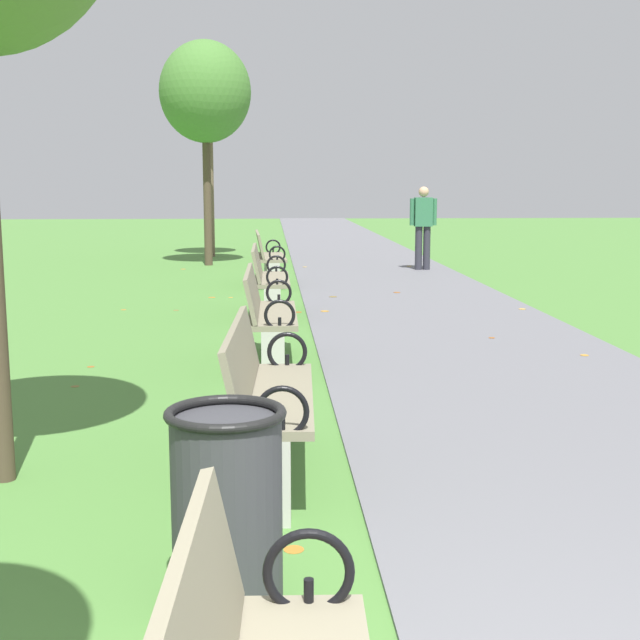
{
  "coord_description": "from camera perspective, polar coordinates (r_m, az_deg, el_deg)",
  "views": [
    {
      "loc": [
        -0.47,
        -1.66,
        1.71
      ],
      "look_at": [
        -0.05,
        5.51,
        0.55
      ],
      "focal_mm": 47.84,
      "sensor_mm": 36.0,
      "label": 1
    }
  ],
  "objects": [
    {
      "name": "paved_walkway",
      "position": [
        19.84,
        2.56,
        4.23
      ],
      "size": [
        3.13,
        44.0,
        0.02
      ],
      "primitive_type": "cube",
      "color": "slate",
      "rests_on": "ground"
    },
    {
      "name": "park_bench_2",
      "position": [
        4.99,
        -3.64,
        -5.03
      ],
      "size": [
        0.53,
        1.62,
        0.9
      ],
      "color": "gray",
      "rests_on": "ground"
    },
    {
      "name": "park_bench_3",
      "position": [
        8.06,
        -3.54,
        0.41
      ],
      "size": [
        0.48,
        1.6,
        0.9
      ],
      "color": "gray",
      "rests_on": "ground"
    },
    {
      "name": "park_bench_4",
      "position": [
        11.03,
        -3.5,
        2.77
      ],
      "size": [
        0.47,
        1.6,
        0.9
      ],
      "color": "gray",
      "rests_on": "ground"
    },
    {
      "name": "park_bench_5",
      "position": [
        14.35,
        -3.47,
        4.25
      ],
      "size": [
        0.53,
        1.62,
        0.9
      ],
      "color": "gray",
      "rests_on": "ground"
    },
    {
      "name": "tree_3",
      "position": [
        18.09,
        -7.69,
        14.83
      ],
      "size": [
        1.87,
        1.87,
        4.57
      ],
      "color": "#4C3D2D",
      "rests_on": "ground"
    },
    {
      "name": "tree_4",
      "position": [
        20.27,
        -7.53,
        13.98
      ],
      "size": [
        1.57,
        1.57,
        4.37
      ],
      "color": "brown",
      "rests_on": "ground"
    },
    {
      "name": "pedestrian_walking",
      "position": [
        16.88,
        6.91,
        6.44
      ],
      "size": [
        0.53,
        0.22,
        1.62
      ],
      "color": "#2D2D38",
      "rests_on": "paved_walkway"
    },
    {
      "name": "trash_bin",
      "position": [
        3.48,
        -6.24,
        -12.52
      ],
      "size": [
        0.48,
        0.48,
        0.84
      ],
      "color": "#38383D",
      "rests_on": "ground"
    },
    {
      "name": "scattered_leaves",
      "position": [
        10.86,
        -0.13,
        0.17
      ],
      "size": [
        5.51,
        16.96,
        0.02
      ],
      "color": "#93511E",
      "rests_on": "ground"
    }
  ]
}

